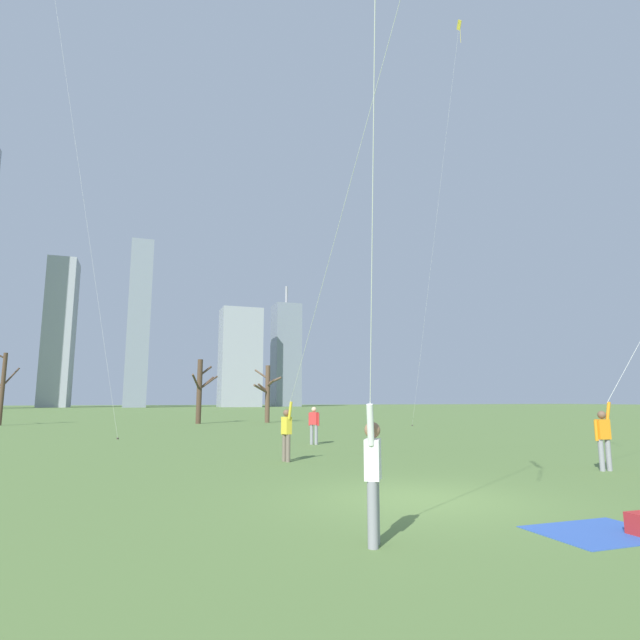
# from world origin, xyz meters

# --- Properties ---
(ground_plane) EXTENTS (400.00, 400.00, 0.00)m
(ground_plane) POSITION_xyz_m (0.00, 0.00, 0.00)
(ground_plane) COLOR #5B7A3D
(kite_flyer_foreground_right_green) EXTENTS (2.18, 4.74, 12.17)m
(kite_flyer_foreground_right_green) POSITION_xyz_m (-2.67, -3.72, 3.75)
(kite_flyer_foreground_right_green) COLOR gray
(kite_flyer_foreground_right_green) RESTS_ON ground
(kite_flyer_far_back_blue) EXTENTS (1.03, 14.46, 18.21)m
(kite_flyer_far_back_blue) POSITION_xyz_m (-0.75, 4.54, 3.69)
(kite_flyer_far_back_blue) COLOR #726656
(kite_flyer_far_back_blue) RESTS_ON ground
(bystander_watching_nearby) EXTENTS (0.40, 0.38, 1.62)m
(bystander_watching_nearby) POSITION_xyz_m (1.97, 12.46, 0.90)
(bystander_watching_nearby) COLOR gray
(bystander_watching_nearby) RESTS_ON ground
(distant_kite_drifting_right_yellow) EXTENTS (0.42, 8.03, 28.10)m
(distant_kite_drifting_right_yellow) POSITION_xyz_m (14.33, 19.09, 23.04)
(distant_kite_drifting_right_yellow) COLOR yellow
(distant_kite_drifting_right_yellow) RESTS_ON ground
(picnic_spot) EXTENTS (1.80, 1.40, 0.31)m
(picnic_spot) POSITION_xyz_m (1.43, -3.31, 0.09)
(picnic_spot) COLOR #3359B2
(picnic_spot) RESTS_ON ground
(bare_tree_right_of_center) EXTENTS (2.65, 2.59, 4.91)m
(bare_tree_right_of_center) POSITION_xyz_m (5.11, 34.55, 2.67)
(bare_tree_right_of_center) COLOR brown
(bare_tree_right_of_center) RESTS_ON ground
(bare_tree_left_of_center) EXTENTS (2.40, 2.79, 5.28)m
(bare_tree_left_of_center) POSITION_xyz_m (-0.63, 34.47, 2.86)
(bare_tree_left_of_center) COLOR #4C3828
(bare_tree_left_of_center) RESTS_ON ground
(bare_tree_far_right_edge) EXTENTS (2.67, 1.77, 6.20)m
(bare_tree_far_right_edge) POSITION_xyz_m (-15.42, 36.45, 3.00)
(bare_tree_far_right_edge) COLOR #4C3828
(bare_tree_far_right_edge) RESTS_ON ground
(skyline_slender_spire) EXTENTS (5.76, 7.72, 45.02)m
(skyline_slender_spire) POSITION_xyz_m (-6.60, 135.92, 22.51)
(skyline_slender_spire) COLOR gray
(skyline_slender_spire) RESTS_ON ground
(skyline_tall_tower) EXTENTS (11.32, 8.97, 27.80)m
(skyline_tall_tower) POSITION_xyz_m (21.02, 135.38, 13.90)
(skyline_tall_tower) COLOR #9EA3AD
(skyline_tall_tower) RESTS_ON ground
(skyline_mid_tower_right) EXTENTS (7.89, 8.44, 37.37)m
(skyline_mid_tower_right) POSITION_xyz_m (36.68, 143.40, 15.74)
(skyline_mid_tower_right) COLOR gray
(skyline_mid_tower_right) RESTS_ON ground
(skyline_short_annex) EXTENTS (7.13, 10.52, 40.03)m
(skyline_short_annex) POSITION_xyz_m (-26.83, 143.76, 20.02)
(skyline_short_annex) COLOR #9EA3AD
(skyline_short_annex) RESTS_ON ground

